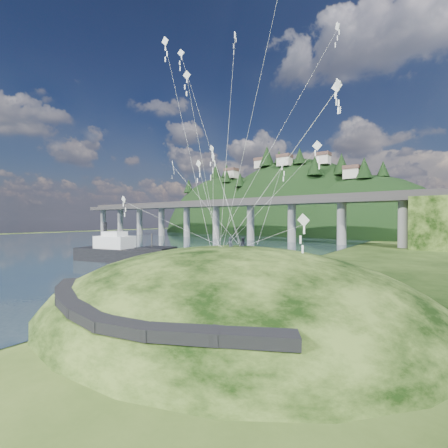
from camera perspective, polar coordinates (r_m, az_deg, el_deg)
The scene contains 10 objects.
ground at distance 31.92m, azimuth -12.61°, elevation -12.74°, with size 320.00×320.00×0.00m, color black.
water at distance 108.18m, azimuth -25.54°, elevation -3.11°, with size 240.00×240.00×0.00m, color #2C4251.
grass_hill at distance 28.56m, azimuth 1.71°, elevation -17.52°, with size 36.00×32.00×13.00m.
footpath at distance 19.94m, azimuth -20.17°, elevation -15.03°, with size 22.29×5.84×0.83m.
bridge at distance 103.20m, azimuth 7.74°, elevation 2.18°, with size 160.00×11.00×15.00m.
far_ridge at distance 158.10m, azimuth 11.46°, elevation -4.47°, with size 153.00×70.00×94.50m.
work_barge at distance 55.32m, azimuth -18.33°, elevation -5.10°, with size 20.51×9.63×6.93m.
wooden_dock at distance 38.39m, azimuth -10.83°, elevation -9.66°, with size 15.37×6.18×1.09m.
kite_flyers at distance 28.90m, azimuth 2.76°, elevation -2.53°, with size 0.89×2.46×1.82m.
kite_swarm at distance 29.01m, azimuth 2.91°, elevation 20.91°, with size 19.38×12.83×21.54m.
Camera 1 is at (23.53, -20.19, 7.57)m, focal length 24.00 mm.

